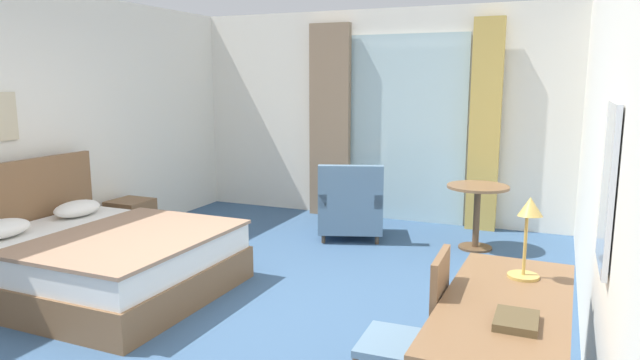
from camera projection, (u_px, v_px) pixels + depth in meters
ground at (229, 326)px, 4.41m from camera, size 5.64×7.96×0.10m
wall_back at (376, 115)px, 7.53m from camera, size 5.24×0.12×2.73m
wall_right at (614, 165)px, 3.17m from camera, size 0.12×7.56×2.73m
balcony_glass_door at (405, 129)px, 7.33m from camera, size 1.58×0.02×2.41m
curtain_panel_left at (330, 121)px, 7.61m from camera, size 0.56×0.10×2.56m
curtain_panel_right at (485, 126)px, 6.83m from camera, size 0.36×0.10×2.56m
bed at (98, 259)px, 4.96m from camera, size 2.06×1.77×1.10m
nightstand at (131, 221)px, 6.51m from camera, size 0.42×0.44×0.48m
writing_desk at (505, 319)px, 2.78m from camera, size 0.64×1.49×0.77m
desk_chair at (417, 331)px, 3.01m from camera, size 0.44×0.42×0.96m
desk_lamp at (529, 222)px, 3.02m from camera, size 0.17×0.18×0.46m
closed_book at (516, 321)px, 2.50m from camera, size 0.19×0.24×0.04m
armchair_by_window at (351, 208)px, 6.62m from camera, size 0.92×0.91×0.90m
round_cafe_table at (477, 202)px, 6.17m from camera, size 0.66×0.66×0.71m
wall_mirror at (608, 186)px, 2.51m from camera, size 0.02×0.46×0.74m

